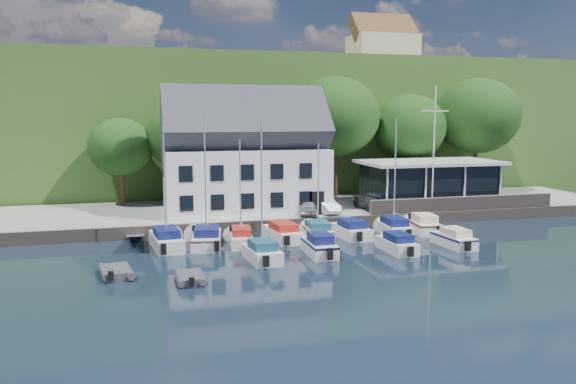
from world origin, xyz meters
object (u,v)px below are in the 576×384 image
object	(u,v)px
car_blue	(384,202)
boat_r1_3	(283,231)
boat_r1_1	(205,185)
boat_r1_4	(318,185)
boat_r1_2	(240,189)
boat_r1_7	(423,223)
harbor_building	(244,162)
boat_r1_0	(165,183)
club_pavilion	(429,182)
dinghy_0	(116,271)
car_dgrey	(369,203)
boat_r1_6	(395,179)
boat_r1_5	(351,228)
dinghy_1	(190,276)
boat_r2_4	(454,237)
flagpole	(434,148)
boat_r2_1	(262,195)
car_white	(325,205)
boat_r2_2	(319,244)
boat_r2_3	(397,242)

from	to	relation	value
car_blue	boat_r1_3	distance (m)	12.56
boat_r1_1	boat_r1_4	world-z (taller)	boat_r1_1
car_blue	boat_r1_2	bearing A→B (deg)	-166.04
boat_r1_1	boat_r1_7	distance (m)	17.93
harbor_building	boat_r1_0	xyz separation A→B (m)	(-7.38, -9.05, -0.67)
club_pavilion	dinghy_0	bearing A→B (deg)	-152.25
boat_r1_2	car_dgrey	bearing A→B (deg)	34.05
boat_r1_1	boat_r1_6	distance (m)	14.79
boat_r1_5	boat_r1_2	bearing A→B (deg)	177.55
boat_r1_1	boat_r1_4	bearing A→B (deg)	12.75
car_blue	dinghy_1	xyz separation A→B (m)	(-18.83, -14.99, -1.29)
boat_r1_6	boat_r1_4	bearing A→B (deg)	-179.89
club_pavilion	dinghy_0	xyz separation A→B (m)	(-28.60, -15.04, -2.69)
boat_r2_4	boat_r1_3	bearing A→B (deg)	151.65
car_dgrey	flagpole	distance (m)	7.50
boat_r1_5	dinghy_1	size ratio (longest dim) A/B	2.08
boat_r1_7	boat_r2_1	xyz separation A→B (m)	(-14.52, -5.51, 3.60)
flagpole	boat_r1_1	world-z (taller)	flagpole
car_blue	boat_r1_4	bearing A→B (deg)	-155.12
harbor_building	club_pavilion	size ratio (longest dim) A/B	1.09
flagpole	boat_r1_3	xyz separation A→B (m)	(-15.07, -4.48, -5.79)
boat_r1_3	dinghy_1	bearing A→B (deg)	-137.54
boat_r1_0	boat_r1_7	world-z (taller)	boat_r1_0
boat_r1_2	dinghy_0	xyz separation A→B (m)	(-8.54, -6.14, -3.81)
boat_r1_6	boat_r2_1	bearing A→B (deg)	-151.80
flagpole	boat_r1_3	world-z (taller)	flagpole
car_white	flagpole	distance (m)	11.01
harbor_building	car_dgrey	xyz separation A→B (m)	(10.92, -2.57, -3.75)
boat_r1_2	boat_r2_4	bearing A→B (deg)	-10.47
car_dgrey	boat_r2_4	bearing A→B (deg)	-83.16
car_white	harbor_building	bearing A→B (deg)	147.07
car_blue	boat_r1_5	size ratio (longest dim) A/B	0.62
car_blue	boat_r1_0	xyz separation A→B (m)	(-19.73, -6.28, 3.07)
car_white	boat_r1_2	world-z (taller)	boat_r1_2
flagpole	boat_r1_7	distance (m)	8.11
harbor_building	car_blue	distance (m)	13.20
boat_r1_0	boat_r1_1	size ratio (longest dim) A/B	1.04
harbor_building	boat_r2_2	bearing A→B (deg)	-79.29
club_pavilion	car_white	distance (m)	11.92
boat_r1_5	boat_r2_1	xyz separation A→B (m)	(-8.22, -5.25, 3.64)
boat_r1_5	boat_r2_4	distance (m)	7.72
boat_r2_3	boat_r2_4	size ratio (longest dim) A/B	1.05
boat_r1_0	boat_r2_3	distance (m)	16.80
boat_r1_7	boat_r2_1	distance (m)	15.95
flagpole	boat_r2_3	distance (m)	14.18
boat_r1_5	dinghy_1	distance (m)	15.77
car_dgrey	boat_r1_6	distance (m)	7.22
boat_r2_2	boat_r2_4	xyz separation A→B (m)	(10.17, -0.14, -0.07)
flagpole	boat_r2_1	world-z (taller)	flagpole
boat_r2_2	dinghy_1	bearing A→B (deg)	-154.91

